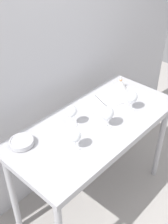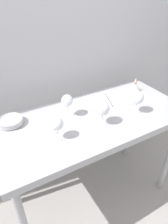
{
  "view_description": "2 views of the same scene",
  "coord_description": "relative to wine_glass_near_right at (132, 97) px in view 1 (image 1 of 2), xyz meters",
  "views": [
    {
      "loc": [
        -1.27,
        -1.06,
        2.19
      ],
      "look_at": [
        -0.07,
        0.05,
        1.01
      ],
      "focal_mm": 45.19,
      "sensor_mm": 36.0,
      "label": 1
    },
    {
      "loc": [
        -0.65,
        -1.02,
        1.74
      ],
      "look_at": [
        -0.06,
        0.01,
        0.95
      ],
      "focal_mm": 33.21,
      "sensor_mm": 36.0,
      "label": 2
    }
  ],
  "objects": [
    {
      "name": "back_wall",
      "position": [
        -0.3,
        0.59,
        0.28
      ],
      "size": [
        3.8,
        0.04,
        2.6
      ],
      "primitive_type": "cube",
      "color": "#BBBBC0",
      "rests_on": "ground_plane"
    },
    {
      "name": "ground_plane",
      "position": [
        -0.3,
        0.1,
        -1.02
      ],
      "size": [
        6.0,
        6.0,
        0.0
      ],
      "primitive_type": "plane",
      "color": "#9F9A95"
    },
    {
      "name": "open_notebook",
      "position": [
        -0.07,
        0.23,
        -0.11
      ],
      "size": [
        0.35,
        0.29,
        0.01
      ],
      "rotation": [
        0.0,
        0.0,
        -0.31
      ],
      "color": "white",
      "rests_on": "steel_counter"
    },
    {
      "name": "wine_glass_near_right",
      "position": [
        0.0,
        0.0,
        0.0
      ],
      "size": [
        0.09,
        0.09,
        0.17
      ],
      "color": "white",
      "rests_on": "steel_counter"
    },
    {
      "name": "wine_glass_near_center",
      "position": [
        -0.29,
        0.0,
        0.0
      ],
      "size": [
        0.1,
        0.1,
        0.17
      ],
      "color": "white",
      "rests_on": "steel_counter"
    },
    {
      "name": "steel_counter",
      "position": [
        -0.3,
        0.1,
        -0.22
      ],
      "size": [
        1.4,
        0.65,
        0.9
      ],
      "color": "#A9A9AE",
      "rests_on": "ground_plane"
    },
    {
      "name": "wine_glass_far_left",
      "position": [
        -0.45,
        0.2,
        0.0
      ],
      "size": [
        0.08,
        0.08,
        0.17
      ],
      "color": "white",
      "rests_on": "steel_counter"
    },
    {
      "name": "decanter_funnel",
      "position": [
        0.22,
        0.26,
        -0.08
      ],
      "size": [
        0.12,
        0.12,
        0.13
      ],
      "color": "silver",
      "rests_on": "steel_counter"
    },
    {
      "name": "wine_glass_near_left",
      "position": [
        -0.61,
        0.01,
        -0.01
      ],
      "size": [
        0.08,
        0.08,
        0.15
      ],
      "color": "white",
      "rests_on": "steel_counter"
    },
    {
      "name": "tasting_bowl",
      "position": [
        -0.83,
        0.3,
        -0.09
      ],
      "size": [
        0.16,
        0.16,
        0.04
      ],
      "color": "beige",
      "rests_on": "steel_counter"
    },
    {
      "name": "tasting_sheet_upper",
      "position": [
        -0.64,
        0.17,
        -0.11
      ],
      "size": [
        0.27,
        0.29,
        0.0
      ],
      "primitive_type": "cube",
      "rotation": [
        0.0,
        0.0,
        -0.51
      ],
      "color": "white",
      "rests_on": "steel_counter"
    }
  ]
}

